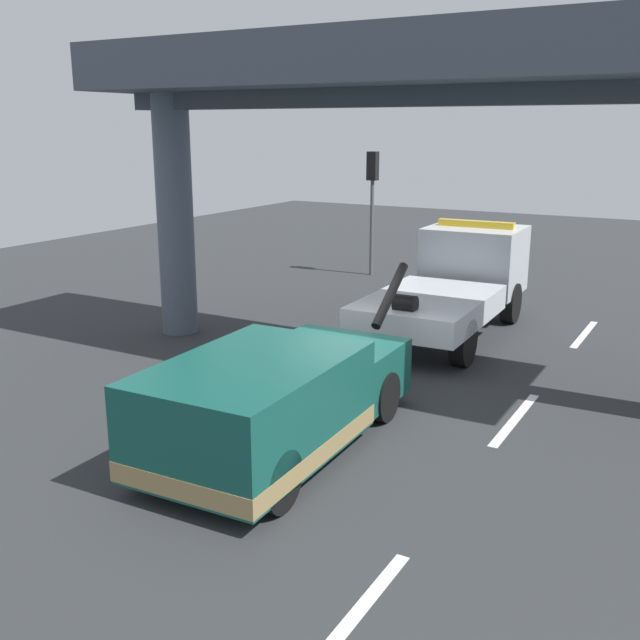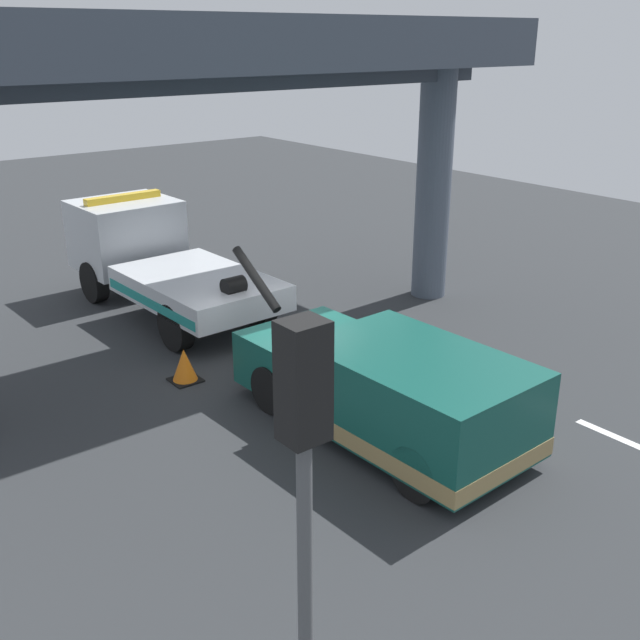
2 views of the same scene
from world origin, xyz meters
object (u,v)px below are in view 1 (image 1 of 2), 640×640
at_px(tow_truck_white, 457,280).
at_px(traffic_cone_orange, 312,351).
at_px(towed_van_green, 275,402).
at_px(traffic_light_far, 373,186).

xyz_separation_m(tow_truck_white, traffic_cone_orange, (-4.16, 1.57, -0.90)).
relative_size(towed_van_green, traffic_light_far, 1.32).
xyz_separation_m(traffic_light_far, traffic_cone_orange, (-9.22, -3.12, -2.60)).
distance_m(tow_truck_white, traffic_light_far, 7.10).
height_order(tow_truck_white, towed_van_green, tow_truck_white).
relative_size(tow_truck_white, traffic_cone_orange, 11.33).
height_order(tow_truck_white, traffic_light_far, traffic_light_far).
height_order(towed_van_green, traffic_light_far, traffic_light_far).
bearing_deg(tow_truck_white, traffic_cone_orange, 159.34).
distance_m(towed_van_green, traffic_cone_orange, 4.18).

